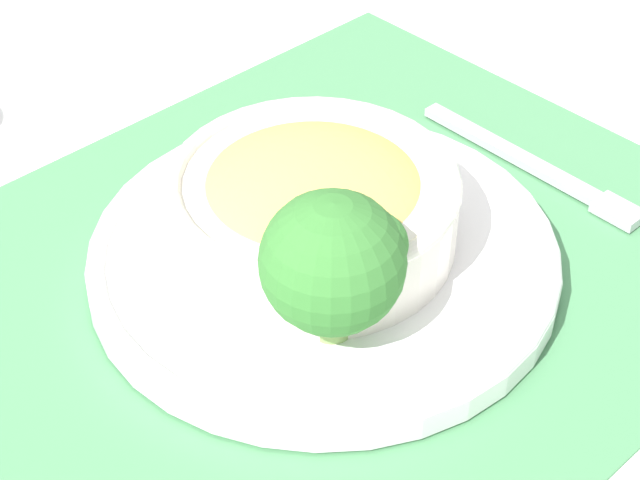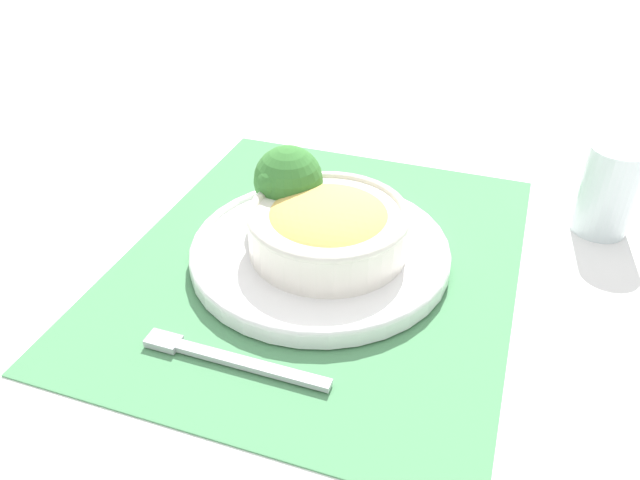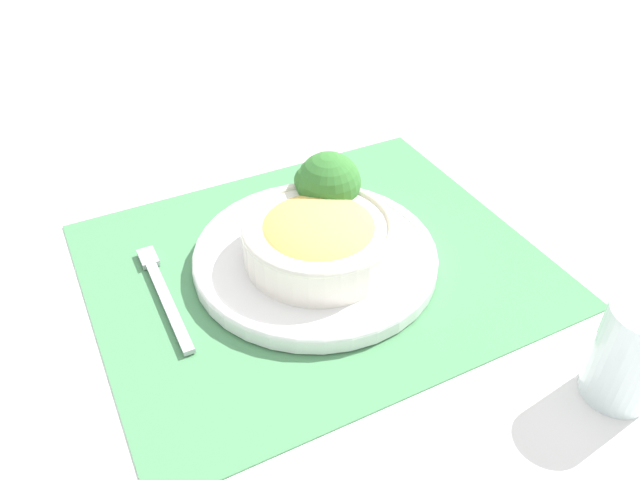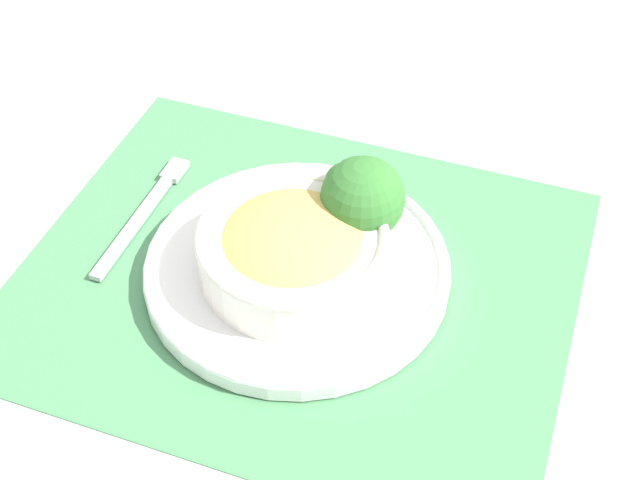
# 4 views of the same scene
# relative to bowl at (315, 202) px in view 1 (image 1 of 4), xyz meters

# --- Properties ---
(ground_plane) EXTENTS (4.00, 4.00, 0.00)m
(ground_plane) POSITION_rel_bowl_xyz_m (0.00, 0.01, -0.05)
(ground_plane) COLOR white
(placemat) EXTENTS (0.52, 0.43, 0.00)m
(placemat) POSITION_rel_bowl_xyz_m (0.00, 0.01, -0.05)
(placemat) COLOR #4C8C59
(placemat) RESTS_ON ground_plane
(plate) EXTENTS (0.29, 0.29, 0.02)m
(plate) POSITION_rel_bowl_xyz_m (0.00, 0.01, -0.03)
(plate) COLOR white
(plate) RESTS_ON placemat
(bowl) EXTENTS (0.18, 0.18, 0.06)m
(bowl) POSITION_rel_bowl_xyz_m (0.00, 0.00, 0.00)
(bowl) COLOR silver
(bowl) RESTS_ON plate
(broccoli_floret) EXTENTS (0.08, 0.08, 0.09)m
(broccoli_floret) POSITION_rel_bowl_xyz_m (0.05, 0.06, 0.02)
(broccoli_floret) COLOR #84AD5B
(broccoli_floret) RESTS_ON plate
(carrot_slice_near) EXTENTS (0.04, 0.04, 0.01)m
(carrot_slice_near) POSITION_rel_bowl_xyz_m (-0.04, 0.04, -0.03)
(carrot_slice_near) COLOR orange
(carrot_slice_near) RESTS_ON plate
(carrot_slice_middle) EXTENTS (0.04, 0.04, 0.01)m
(carrot_slice_middle) POSITION_rel_bowl_xyz_m (-0.05, 0.03, -0.03)
(carrot_slice_middle) COLOR orange
(carrot_slice_middle) RESTS_ON plate
(carrot_slice_far) EXTENTS (0.04, 0.04, 0.01)m
(carrot_slice_far) POSITION_rel_bowl_xyz_m (-0.05, 0.02, -0.03)
(carrot_slice_far) COLOR orange
(carrot_slice_far) RESTS_ON plate
(fork) EXTENTS (0.02, 0.18, 0.01)m
(fork) POSITION_rel_bowl_xyz_m (-0.18, 0.05, -0.04)
(fork) COLOR #B7B7BC
(fork) RESTS_ON placemat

